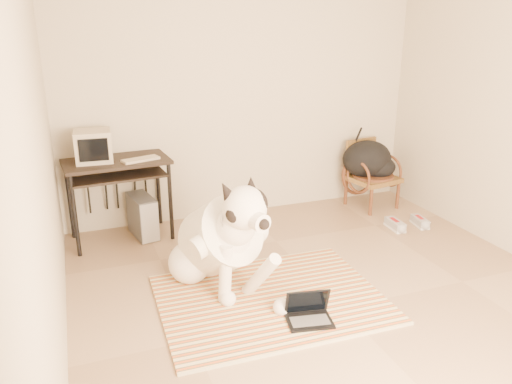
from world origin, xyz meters
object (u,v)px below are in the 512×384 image
backpack (369,160)px  crt_monitor (93,146)px  dog (220,240)px  laptop (309,313)px  pc_tower (143,216)px  computer_desk (117,172)px  rattan_chair (370,174)px

backpack → crt_monitor: bearing=178.9°
dog → backpack: (2.20, 1.25, 0.14)m
dog → laptop: (0.45, -0.73, -0.34)m
pc_tower → dog: bearing=-70.6°
computer_desk → backpack: bearing=-0.5°
laptop → crt_monitor: 2.58m
dog → backpack: size_ratio=2.25×
rattan_chair → computer_desk: bearing=179.4°
rattan_chair → crt_monitor: bearing=178.8°
backpack → computer_desk: bearing=179.5°
dog → computer_desk: size_ratio=1.32×
pc_tower → backpack: bearing=-0.7°
pc_tower → rattan_chair: 2.68m
computer_desk → crt_monitor: size_ratio=2.94×
computer_desk → backpack: size_ratio=1.71×
dog → pc_tower: dog is taller
computer_desk → crt_monitor: 0.33m
laptop → backpack: size_ratio=0.60×
dog → backpack: dog is taller
laptop → rattan_chair: rattan_chair is taller
computer_desk → rattan_chair: bearing=-0.6°
dog → crt_monitor: 1.66m
crt_monitor → dog: bearing=-56.8°
dog → laptop: dog is taller
laptop → computer_desk: computer_desk is taller
dog → rattan_chair: size_ratio=1.75×
dog → laptop: bearing=-58.7°
dog → computer_desk: bearing=117.4°
pc_tower → backpack: (2.65, -0.03, 0.34)m
dog → laptop: 0.92m
laptop → pc_tower: pc_tower is taller
rattan_chair → backpack: bearing=163.3°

